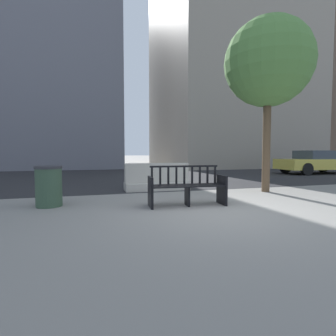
{
  "coord_description": "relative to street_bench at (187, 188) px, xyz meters",
  "views": [
    {
      "loc": [
        -2.53,
        -4.75,
        1.18
      ],
      "look_at": [
        -0.49,
        2.14,
        0.75
      ],
      "focal_mm": 28.0,
      "sensor_mm": 36.0,
      "label": 1
    }
  ],
  "objects": [
    {
      "name": "street_asphalt",
      "position": [
        0.49,
        8.04,
        -0.39
      ],
      "size": [
        120.0,
        12.0,
        0.01
      ],
      "primitive_type": "cube",
      "color": "#28282B",
      "rests_on": "ground"
    },
    {
      "name": "building_centre_left",
      "position": [
        -7.16,
        17.42,
        9.85
      ],
      "size": [
        14.81,
        8.87,
        20.5
      ],
      "color": "slate",
      "rests_on": "ground"
    },
    {
      "name": "jersey_barrier_centre",
      "position": [
        -0.05,
        2.52,
        -0.06
      ],
      "size": [
        2.0,
        0.69,
        0.84
      ],
      "color": "#ADA89E",
      "rests_on": "ground"
    },
    {
      "name": "car_taxi_near",
      "position": [
        10.01,
        6.19,
        0.26
      ],
      "size": [
        4.31,
        1.97,
        1.29
      ],
      "color": "#DBC64C",
      "rests_on": "ground"
    },
    {
      "name": "street_tree",
      "position": [
        3.0,
        1.26,
        3.39
      ],
      "size": [
        2.55,
        2.55,
        5.08
      ],
      "color": "brown",
      "rests_on": "ground"
    },
    {
      "name": "street_bench",
      "position": [
        0.0,
        0.0,
        0.0
      ],
      "size": [
        1.72,
        0.64,
        0.88
      ],
      "color": "black",
      "rests_on": "ground"
    },
    {
      "name": "ground_plane",
      "position": [
        0.49,
        -0.66,
        -0.4
      ],
      "size": [
        200.0,
        200.0,
        0.0
      ],
      "primitive_type": "plane",
      "color": "gray"
    },
    {
      "name": "trash_bin",
      "position": [
        -2.92,
        0.76,
        0.05
      ],
      "size": [
        0.57,
        0.57,
        0.89
      ],
      "color": "#334C38",
      "rests_on": "ground"
    }
  ]
}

